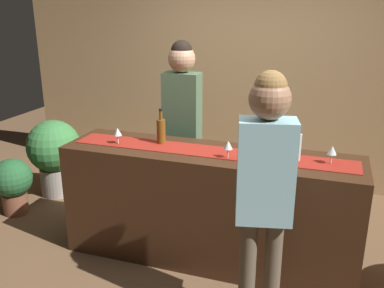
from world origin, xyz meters
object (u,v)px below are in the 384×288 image
(wine_bottle_amber, at_px, (161,131))
(wine_glass_far_end, at_px, (118,132))
(wine_glass_near_customer, at_px, (228,146))
(customer_sipping, at_px, (265,180))
(bartender, at_px, (182,112))
(potted_plant_tall, at_px, (54,152))
(wine_bottle_clear, at_px, (296,146))
(wine_glass_mid_counter, at_px, (332,151))
(potted_plant_small, at_px, (13,182))

(wine_bottle_amber, distance_m, wine_glass_far_end, 0.36)
(wine_bottle_amber, xyz_separation_m, wine_glass_near_customer, (0.62, -0.18, -0.01))
(wine_glass_near_customer, bearing_deg, customer_sipping, -57.40)
(wine_glass_near_customer, xyz_separation_m, bartender, (-0.62, 0.69, 0.05))
(wine_glass_far_end, height_order, customer_sipping, customer_sipping)
(wine_bottle_amber, distance_m, potted_plant_tall, 1.80)
(wine_bottle_clear, bearing_deg, bartender, 153.10)
(wine_bottle_amber, distance_m, wine_glass_near_customer, 0.65)
(wine_glass_near_customer, bearing_deg, wine_glass_mid_counter, 9.37)
(customer_sipping, relative_size, potted_plant_tall, 2.00)
(wine_glass_mid_counter, distance_m, bartender, 1.48)
(wine_bottle_clear, height_order, wine_glass_near_customer, wine_bottle_clear)
(wine_bottle_clear, relative_size, potted_plant_tall, 0.35)
(potted_plant_small, bearing_deg, wine_glass_near_customer, -6.10)
(wine_glass_near_customer, relative_size, customer_sipping, 0.08)
(wine_bottle_clear, bearing_deg, wine_glass_mid_counter, 0.19)
(wine_glass_mid_counter, xyz_separation_m, wine_glass_far_end, (-1.71, -0.08, 0.00))
(potted_plant_tall, bearing_deg, potted_plant_small, -102.60)
(customer_sipping, bearing_deg, wine_glass_far_end, 141.90)
(bartender, distance_m, customer_sipping, 1.62)
(wine_bottle_clear, distance_m, wine_glass_near_customer, 0.51)
(wine_glass_mid_counter, relative_size, potted_plant_small, 0.24)
(wine_glass_mid_counter, distance_m, customer_sipping, 0.80)
(wine_glass_mid_counter, bearing_deg, potted_plant_tall, 167.00)
(wine_bottle_amber, distance_m, bartender, 0.51)
(bartender, bearing_deg, customer_sipping, 127.39)
(wine_glass_near_customer, xyz_separation_m, customer_sipping, (0.38, -0.59, 0.01))
(bartender, bearing_deg, wine_glass_mid_counter, 156.99)
(wine_glass_near_customer, bearing_deg, bartender, 132.08)
(bartender, relative_size, potted_plant_small, 3.00)
(wine_bottle_amber, height_order, wine_glass_mid_counter, wine_bottle_amber)
(wine_glass_far_end, xyz_separation_m, customer_sipping, (1.34, -0.63, 0.01))
(wine_bottle_amber, relative_size, customer_sipping, 0.17)
(customer_sipping, relative_size, potted_plant_small, 2.92)
(wine_bottle_clear, xyz_separation_m, potted_plant_small, (-2.83, 0.13, -0.74))
(wine_glass_near_customer, xyz_separation_m, potted_plant_small, (-2.33, 0.25, -0.73))
(bartender, xyz_separation_m, customer_sipping, (1.00, -1.27, -0.04))
(wine_bottle_clear, xyz_separation_m, wine_glass_mid_counter, (0.26, 0.00, -0.01))
(wine_glass_mid_counter, bearing_deg, wine_bottle_amber, 177.64)
(wine_glass_mid_counter, height_order, wine_glass_far_end, same)
(wine_glass_near_customer, distance_m, potted_plant_tall, 2.42)
(wine_glass_near_customer, bearing_deg, potted_plant_small, 173.90)
(customer_sipping, bearing_deg, potted_plant_tall, 138.87)
(wine_glass_far_end, relative_size, potted_plant_tall, 0.16)
(wine_bottle_clear, distance_m, bartender, 1.25)
(wine_glass_far_end, distance_m, potted_plant_small, 1.57)
(wine_bottle_clear, distance_m, potted_plant_tall, 2.85)
(wine_bottle_clear, height_order, wine_bottle_amber, same)
(customer_sipping, bearing_deg, wine_glass_mid_counter, 49.45)
(wine_bottle_amber, relative_size, potted_plant_small, 0.51)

